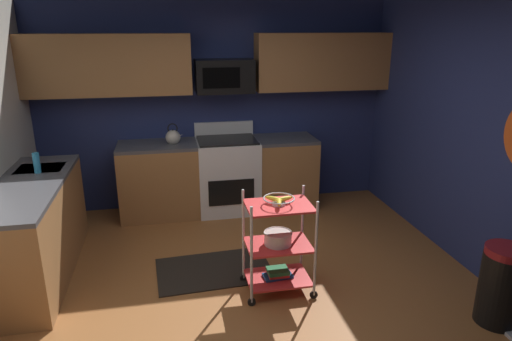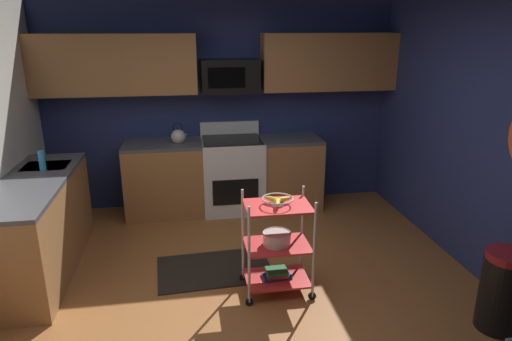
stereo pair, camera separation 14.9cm
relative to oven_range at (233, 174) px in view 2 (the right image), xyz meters
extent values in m
cube|color=#995B2D|center=(-0.10, -2.10, -0.50)|extent=(4.40, 4.80, 0.04)
cube|color=navy|center=(-0.10, 0.33, 0.82)|extent=(4.52, 0.06, 2.60)
cube|color=navy|center=(2.13, -2.10, 0.82)|extent=(0.06, 4.80, 2.60)
cube|color=#9E6B3D|center=(-0.10, 0.00, -0.04)|extent=(2.46, 0.60, 0.88)
cube|color=#4C4C51|center=(-0.10, 0.00, 0.42)|extent=(2.46, 0.60, 0.04)
cube|color=#9E6B3D|center=(-2.00, -1.24, -0.04)|extent=(0.60, 1.88, 0.88)
cube|color=#4C4C51|center=(-2.00, -1.24, 0.42)|extent=(0.60, 1.88, 0.04)
cube|color=#B7BABC|center=(-2.00, -0.75, 0.36)|extent=(0.44, 0.36, 0.16)
cube|color=white|center=(0.00, 0.00, -0.02)|extent=(0.76, 0.64, 0.92)
cube|color=black|center=(0.00, -0.33, -0.13)|extent=(0.56, 0.01, 0.32)
cube|color=white|center=(0.00, 0.29, 0.53)|extent=(0.76, 0.06, 0.18)
cube|color=black|center=(0.00, 0.00, 0.45)|extent=(0.72, 0.60, 0.02)
cube|color=#9E6B3D|center=(-1.35, 0.13, 1.37)|extent=(1.90, 0.33, 0.70)
cube|color=#9E6B3D|center=(1.25, 0.13, 1.37)|extent=(1.70, 0.33, 0.70)
cube|color=black|center=(0.00, 0.11, 1.22)|extent=(0.70, 0.38, 0.40)
cube|color=black|center=(-0.06, -0.09, 1.22)|extent=(0.44, 0.01, 0.24)
cylinder|color=silver|center=(-0.10, -2.17, 0.00)|extent=(0.02, 0.02, 0.88)
cylinder|color=black|center=(-0.10, -2.17, -0.44)|extent=(0.07, 0.02, 0.07)
cylinder|color=silver|center=(0.45, -2.17, 0.00)|extent=(0.02, 0.02, 0.88)
cylinder|color=black|center=(0.45, -2.17, -0.44)|extent=(0.07, 0.02, 0.07)
cylinder|color=silver|center=(-0.10, -1.77, 0.00)|extent=(0.02, 0.02, 0.88)
cylinder|color=black|center=(-0.10, -1.77, -0.44)|extent=(0.07, 0.02, 0.07)
cylinder|color=silver|center=(0.45, -1.77, 0.00)|extent=(0.02, 0.02, 0.88)
cylinder|color=black|center=(0.45, -1.77, -0.44)|extent=(0.07, 0.02, 0.07)
cube|color=red|center=(0.18, -1.97, -0.36)|extent=(0.56, 0.40, 0.02)
cube|color=red|center=(0.18, -1.97, -0.03)|extent=(0.56, 0.40, 0.02)
cube|color=red|center=(0.18, -1.97, 0.34)|extent=(0.56, 0.40, 0.02)
torus|color=silver|center=(0.18, -1.97, 0.41)|extent=(0.27, 0.27, 0.01)
cylinder|color=silver|center=(0.18, -1.97, 0.36)|extent=(0.12, 0.12, 0.02)
ellipsoid|color=yellow|center=(0.22, -1.95, 0.40)|extent=(0.17, 0.09, 0.04)
ellipsoid|color=yellow|center=(0.14, -1.93, 0.40)|extent=(0.15, 0.14, 0.04)
ellipsoid|color=yellow|center=(0.16, -2.02, 0.40)|extent=(0.08, 0.17, 0.04)
cylinder|color=silver|center=(0.17, -1.97, 0.04)|extent=(0.24, 0.24, 0.11)
torus|color=silver|center=(0.17, -1.97, 0.09)|extent=(0.25, 0.25, 0.01)
cube|color=#1E4C8C|center=(0.18, -1.97, -0.34)|extent=(0.27, 0.16, 0.02)
cube|color=#B22626|center=(0.18, -1.97, -0.31)|extent=(0.18, 0.15, 0.02)
cube|color=#26723F|center=(0.18, -1.97, -0.29)|extent=(0.19, 0.16, 0.03)
sphere|color=beige|center=(-0.66, 0.00, 0.51)|extent=(0.18, 0.18, 0.18)
sphere|color=black|center=(-0.66, 0.00, 0.60)|extent=(0.03, 0.03, 0.03)
cone|color=beige|center=(-0.58, 0.00, 0.53)|extent=(0.09, 0.04, 0.06)
torus|color=black|center=(-0.66, 0.00, 0.63)|extent=(0.12, 0.01, 0.12)
cylinder|color=#2D8CBF|center=(-1.98, -0.92, 0.54)|extent=(0.06, 0.06, 0.20)
cylinder|color=black|center=(1.80, -2.76, -0.18)|extent=(0.34, 0.34, 0.60)
cylinder|color=maroon|center=(1.80, -2.76, 0.15)|extent=(0.33, 0.33, 0.06)
cube|color=black|center=(-0.35, -1.52, -0.47)|extent=(1.14, 0.76, 0.01)
camera|label=1|loc=(-0.72, -5.45, 1.82)|focal=31.78mm
camera|label=2|loc=(-0.58, -5.47, 1.82)|focal=31.78mm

